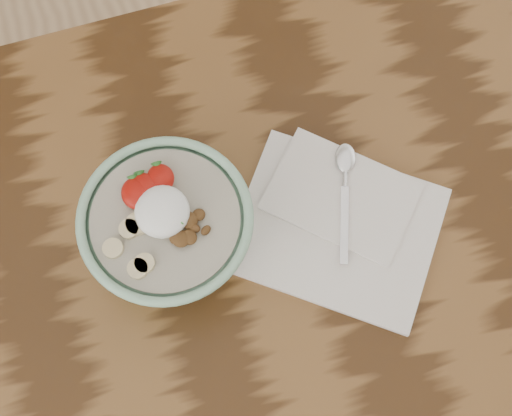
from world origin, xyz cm
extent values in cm
cube|color=#37200D|center=(0.00, 0.00, 73.00)|extent=(160.00, 90.00, 4.00)
cylinder|color=#4C2D19|center=(72.00, 37.00, 35.50)|extent=(7.00, 7.00, 71.00)
cylinder|color=#85B394|center=(-0.99, 8.96, 75.65)|extent=(9.12, 9.12, 1.30)
torus|color=#85B394|center=(-0.99, 8.96, 86.29)|extent=(20.73, 20.73, 1.19)
cylinder|color=#ACA68F|center=(-0.99, 8.96, 85.64)|extent=(17.59, 17.59, 1.09)
ellipsoid|color=white|center=(-1.02, 9.48, 87.41)|extent=(6.39, 6.39, 3.51)
ellipsoid|color=#940D06|center=(-3.24, 12.59, 87.20)|extent=(3.71, 4.08, 2.04)
cone|color=#286623|center=(-3.24, 14.26, 87.50)|extent=(1.40, 1.03, 1.52)
ellipsoid|color=#940D06|center=(-2.40, 13.01, 87.13)|extent=(3.45, 3.80, 1.90)
cone|color=#286623|center=(-2.40, 14.56, 87.43)|extent=(1.40, 1.03, 1.52)
ellipsoid|color=#940D06|center=(-0.18, 13.67, 87.07)|extent=(3.22, 3.55, 1.77)
cone|color=#286623|center=(-0.18, 15.12, 87.37)|extent=(1.40, 1.03, 1.52)
cylinder|color=#CDBA87|center=(-4.48, 4.40, 86.58)|extent=(2.31, 2.31, 0.70)
cylinder|color=#CDBA87|center=(-5.39, 4.01, 86.58)|extent=(2.39, 2.39, 0.70)
cylinder|color=#CDBA87|center=(-7.52, 7.14, 86.58)|extent=(2.36, 2.36, 0.70)
cylinder|color=#CDBA87|center=(-4.15, 9.17, 86.58)|extent=(2.73, 2.73, 0.70)
cylinder|color=#CDBA87|center=(-5.23, 8.84, 86.58)|extent=(2.31, 2.31, 0.70)
ellipsoid|color=#583819|center=(2.92, 8.13, 86.72)|extent=(1.90, 1.88, 0.85)
ellipsoid|color=#583819|center=(1.11, 5.82, 86.88)|extent=(2.51, 2.60, 1.00)
ellipsoid|color=#583819|center=(3.18, 6.10, 86.66)|extent=(1.67, 1.56, 0.86)
ellipsoid|color=#583819|center=(1.85, 7.70, 86.78)|extent=(1.82, 1.88, 1.24)
ellipsoid|color=#583819|center=(0.19, 5.86, 86.89)|extent=(2.28, 2.20, 1.40)
ellipsoid|color=#583819|center=(-0.29, 6.21, 86.77)|extent=(2.31, 2.32, 1.32)
ellipsoid|color=#583819|center=(2.01, 6.69, 86.65)|extent=(1.68, 1.55, 1.05)
ellipsoid|color=#583819|center=(1.60, 7.76, 86.91)|extent=(2.07, 2.10, 1.10)
cylinder|color=#418F3C|center=(-2.51, 9.68, 88.18)|extent=(1.18, 1.34, 0.24)
cylinder|color=#418F3C|center=(-0.18, 11.29, 88.18)|extent=(0.41, 1.56, 0.23)
cylinder|color=#418F3C|center=(-0.67, 7.88, 88.18)|extent=(1.33, 0.49, 0.23)
cylinder|color=#418F3C|center=(-1.18, 8.50, 88.18)|extent=(1.27, 0.27, 0.22)
cylinder|color=#418F3C|center=(0.55, 7.63, 88.18)|extent=(0.88, 1.21, 0.23)
cylinder|color=#418F3C|center=(-1.15, 9.08, 88.18)|extent=(0.67, 1.25, 0.22)
cylinder|color=#418F3C|center=(-1.25, 9.04, 88.18)|extent=(0.64, 1.53, 0.23)
cylinder|color=#418F3C|center=(0.88, 8.89, 88.18)|extent=(0.72, 1.81, 0.24)
cylinder|color=#418F3C|center=(-0.22, 10.89, 88.18)|extent=(1.12, 0.63, 0.22)
cylinder|color=#418F3C|center=(-1.44, 8.51, 88.18)|extent=(0.42, 1.63, 0.24)
cube|color=silver|center=(19.84, 4.73, 75.49)|extent=(32.74, 31.77, 0.98)
cube|color=silver|center=(21.80, 8.65, 76.27)|extent=(22.32, 22.02, 0.59)
cube|color=silver|center=(20.72, 4.64, 76.73)|extent=(4.52, 10.25, 0.32)
cylinder|color=silver|center=(22.97, 10.89, 76.89)|extent=(1.54, 2.80, 0.64)
ellipsoid|color=silver|center=(23.87, 13.36, 77.00)|extent=(4.06, 4.91, 0.87)
camera|label=1|loc=(1.90, -17.92, 164.92)|focal=50.00mm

